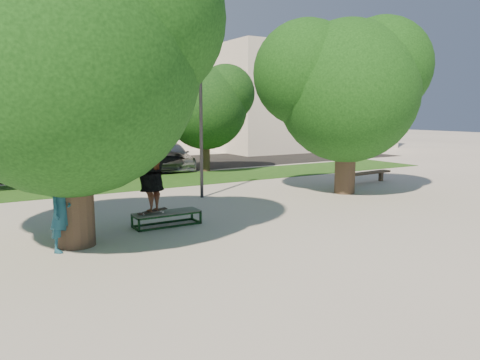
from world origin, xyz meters
TOP-DOWN VIEW (x-y plane):
  - ground at (0.00, 0.00)m, footprint 120.00×120.00m
  - grass_strip at (1.00, 9.50)m, footprint 30.00×4.00m
  - asphalt_strip at (0.00, 16.00)m, footprint 40.00×8.00m
  - tree_left at (-4.29, 1.09)m, footprint 6.96×5.95m
  - tree_right at (5.92, 3.08)m, footprint 6.24×5.33m
  - bg_tree_mid at (-1.08, 12.08)m, footprint 5.76×4.92m
  - bg_tree_right at (4.43, 11.57)m, footprint 5.04×4.31m
  - lamppost at (1.00, 5.00)m, footprint 0.25×0.15m
  - office_building at (-2.00, 31.98)m, footprint 30.00×14.12m
  - side_building at (18.00, 22.00)m, footprint 15.00×10.00m
  - grind_box at (-1.70, 1.72)m, footprint 1.80×0.60m
  - skater_rig at (-2.10, 1.72)m, footprint 2.17×1.00m
  - bystander at (-4.55, 0.74)m, footprint 0.79×0.79m
  - bench at (8.50, 4.40)m, footprint 3.06×0.64m
  - car_grey at (2.50, 13.65)m, footprint 3.29×5.52m
  - car_silver_b at (3.35, 13.50)m, footprint 2.63×4.88m

SIDE VIEW (x-z plane):
  - ground at x=0.00m, z-range 0.00..0.00m
  - asphalt_strip at x=0.00m, z-range 0.00..0.01m
  - grass_strip at x=1.00m, z-range 0.00..0.02m
  - grind_box at x=-1.70m, z-range 0.00..0.38m
  - bench at x=8.50m, z-range 0.16..0.62m
  - car_silver_b at x=3.35m, z-range 0.00..1.35m
  - car_grey at x=2.50m, z-range 0.00..1.44m
  - bystander at x=-4.55m, z-range 0.00..1.85m
  - skater_rig at x=-2.10m, z-range 0.41..2.20m
  - lamppost at x=1.00m, z-range 0.10..6.21m
  - bg_tree_right at x=4.43m, z-range 0.77..6.21m
  - side_building at x=18.00m, z-range 0.00..8.00m
  - bg_tree_mid at x=-1.08m, z-range 0.90..7.14m
  - tree_right at x=5.92m, z-range 0.84..7.35m
  - tree_left at x=-4.29m, z-range 0.86..7.98m
  - office_building at x=-2.00m, z-range 0.00..16.00m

